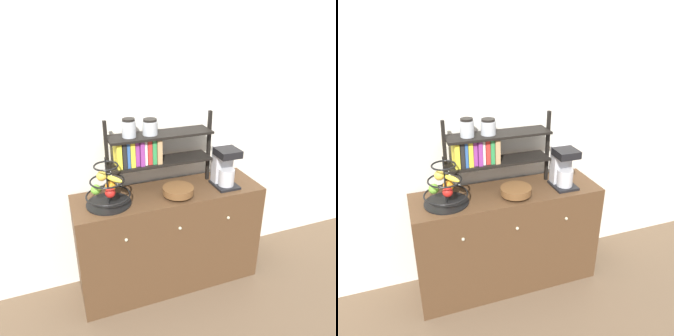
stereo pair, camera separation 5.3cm
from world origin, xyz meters
TOP-DOWN VIEW (x-y plane):
  - ground_plane at (0.00, 0.00)m, footprint 12.00×12.00m
  - wall_back at (0.00, 0.48)m, footprint 7.00×0.05m
  - sideboard at (0.00, 0.22)m, footprint 1.43×0.45m
  - coffee_maker at (0.44, 0.18)m, footprint 0.17×0.21m
  - fruit_stand at (-0.46, 0.20)m, footprint 0.31×0.31m
  - wooden_bowl at (0.04, 0.13)m, footprint 0.23×0.23m
  - shelf_hutch at (-0.13, 0.32)m, footprint 0.82×0.20m

SIDE VIEW (x-z plane):
  - ground_plane at x=0.00m, z-range 0.00..0.00m
  - sideboard at x=0.00m, z-range 0.00..0.83m
  - wooden_bowl at x=0.04m, z-range 0.84..0.91m
  - fruit_stand at x=-0.46m, z-range 0.77..1.12m
  - coffee_maker at x=0.44m, z-range 0.83..1.14m
  - shelf_hutch at x=-0.13m, z-range 0.89..1.45m
  - wall_back at x=0.00m, z-range 0.00..2.60m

